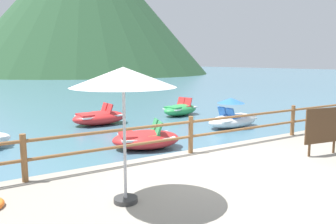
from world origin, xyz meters
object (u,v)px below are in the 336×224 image
beach_umbrella (123,79)px  pedal_boat_4 (146,139)px  sign_board (323,126)px  pedal_boat_3 (232,118)px  pedal_boat_1 (180,109)px  pedal_boat_0 (99,117)px

beach_umbrella → pedal_boat_4: 5.51m
sign_board → pedal_boat_3: bearing=69.9°
sign_board → pedal_boat_4: 5.12m
pedal_boat_3 → beach_umbrella: bearing=-143.7°
pedal_boat_3 → sign_board: bearing=-110.1°
beach_umbrella → pedal_boat_4: bearing=58.0°
pedal_boat_4 → pedal_boat_1: bearing=46.6°
sign_board → pedal_boat_1: (1.88, 9.12, -0.83)m
sign_board → pedal_boat_4: size_ratio=0.49×
pedal_boat_1 → pedal_boat_4: same height
beach_umbrella → pedal_boat_3: (7.36, 5.41, -2.05)m
sign_board → pedal_boat_4: sign_board is taller
beach_umbrella → pedal_boat_4: (2.69, 4.30, -2.15)m
pedal_boat_0 → pedal_boat_4: size_ratio=1.00×
pedal_boat_1 → pedal_boat_3: (0.09, -3.75, 0.10)m
sign_board → pedal_boat_3: sign_board is taller
beach_umbrella → pedal_boat_3: bearing=36.3°
sign_board → pedal_boat_1: size_ratio=0.49×
pedal_boat_0 → pedal_boat_4: bearing=-92.5°
pedal_boat_3 → pedal_boat_4: pedal_boat_3 is taller
pedal_boat_0 → pedal_boat_3: bearing=-38.2°
beach_umbrella → pedal_boat_1: size_ratio=0.92×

